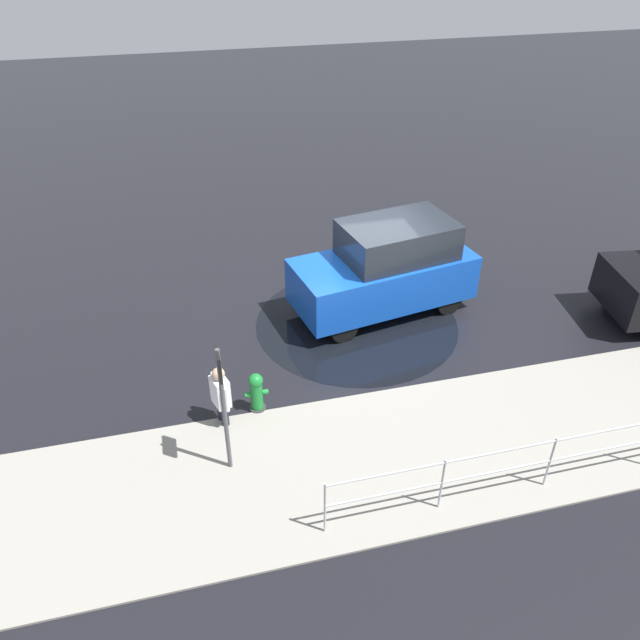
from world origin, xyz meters
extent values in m
plane|color=black|center=(0.00, 0.00, 0.00)|extent=(60.00, 60.00, 0.00)
cube|color=gray|center=(0.00, 4.20, 0.02)|extent=(24.00, 3.20, 0.04)
cube|color=blue|center=(-0.40, -0.12, 0.79)|extent=(4.14, 2.35, 0.99)
cube|color=#1E232B|center=(-0.71, -0.17, 1.67)|extent=(2.56, 1.88, 0.77)
cylinder|color=black|center=(0.74, 0.81, 0.30)|extent=(0.63, 0.32, 0.60)
cylinder|color=black|center=(0.99, -0.60, 0.30)|extent=(0.63, 0.32, 0.60)
cylinder|color=black|center=(-1.80, 0.36, 0.30)|extent=(0.63, 0.32, 0.60)
cylinder|color=black|center=(-1.55, -1.04, 0.30)|extent=(0.63, 0.32, 0.60)
cylinder|color=black|center=(-5.80, 0.92, 0.30)|extent=(0.63, 0.31, 0.60)
cylinder|color=#197A2D|center=(2.83, 2.50, 0.31)|extent=(0.22, 0.22, 0.62)
sphere|color=#197A2D|center=(2.83, 2.50, 0.67)|extent=(0.26, 0.26, 0.26)
cylinder|color=#197A2D|center=(2.67, 2.50, 0.38)|extent=(0.10, 0.09, 0.09)
cylinder|color=#197A2D|center=(2.99, 2.50, 0.38)|extent=(0.10, 0.09, 0.09)
cylinder|color=#2D2D2D|center=(2.83, 2.50, 0.03)|extent=(0.31, 0.31, 0.06)
cube|color=silver|center=(3.46, 2.70, 0.73)|extent=(0.34, 0.42, 0.55)
sphere|color=tan|center=(3.46, 2.70, 1.11)|extent=(0.22, 0.22, 0.22)
cylinder|color=#1E1E2D|center=(3.49, 2.62, 0.23)|extent=(0.13, 0.13, 0.45)
cylinder|color=#1E1E2D|center=(3.43, 2.79, 0.23)|extent=(0.13, 0.13, 0.45)
cylinder|color=silver|center=(3.53, 2.47, 0.73)|extent=(0.09, 0.09, 0.50)
cylinder|color=silver|center=(3.39, 2.93, 0.73)|extent=(0.09, 0.09, 0.50)
cylinder|color=#B7BABF|center=(-1.24, 5.36, 0.53)|extent=(0.04, 0.04, 1.05)
cylinder|color=#B7BABF|center=(0.53, 5.36, 0.53)|extent=(0.04, 0.04, 1.05)
cylinder|color=#B7BABF|center=(2.31, 5.36, 0.53)|extent=(0.04, 0.04, 1.05)
cylinder|color=#B7BABF|center=(-2.13, 5.36, 1.00)|extent=(8.88, 0.04, 0.04)
cylinder|color=#B7BABF|center=(-2.13, 5.36, 0.58)|extent=(8.88, 0.04, 0.04)
cylinder|color=#4C4C51|center=(3.48, 3.77, 1.20)|extent=(0.07, 0.07, 2.40)
cube|color=black|center=(3.48, 3.77, 2.15)|extent=(0.04, 0.44, 0.44)
cylinder|color=black|center=(0.28, 0.28, 0.00)|extent=(4.39, 4.39, 0.01)
camera|label=1|loc=(3.79, 10.95, 7.68)|focal=35.00mm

